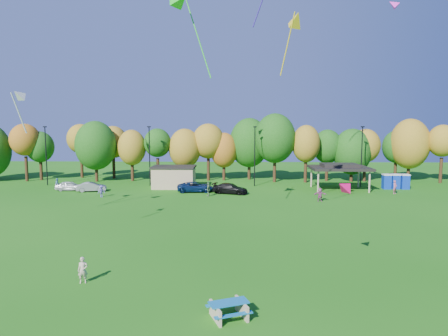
{
  "coord_description": "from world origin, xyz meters",
  "views": [
    {
      "loc": [
        -0.78,
        -20.2,
        9.31
      ],
      "look_at": [
        -1.59,
        6.0,
        6.46
      ],
      "focal_mm": 32.0,
      "sensor_mm": 36.0,
      "label": 1
    }
  ],
  "objects_px": {
    "picnic_table": "(229,309)",
    "car_b": "(92,187)",
    "porta_potties": "(396,181)",
    "kite_flyer": "(83,270)",
    "car_c": "(195,187)",
    "car_d": "(230,189)",
    "car_a": "(70,186)"
  },
  "relations": [
    {
      "from": "porta_potties",
      "to": "car_b",
      "type": "distance_m",
      "value": 43.58
    },
    {
      "from": "kite_flyer",
      "to": "car_b",
      "type": "bearing_deg",
      "value": 94.44
    },
    {
      "from": "porta_potties",
      "to": "picnic_table",
      "type": "distance_m",
      "value": 46.25
    },
    {
      "from": "kite_flyer",
      "to": "car_a",
      "type": "xyz_separation_m",
      "value": [
        -14.59,
        32.82,
        -0.11
      ]
    },
    {
      "from": "picnic_table",
      "to": "car_d",
      "type": "bearing_deg",
      "value": 68.9
    },
    {
      "from": "car_c",
      "to": "kite_flyer",
      "type": "bearing_deg",
      "value": 168.87
    },
    {
      "from": "car_b",
      "to": "picnic_table",
      "type": "bearing_deg",
      "value": -165.06
    },
    {
      "from": "picnic_table",
      "to": "car_c",
      "type": "distance_m",
      "value": 36.67
    },
    {
      "from": "kite_flyer",
      "to": "car_c",
      "type": "height_order",
      "value": "kite_flyer"
    },
    {
      "from": "picnic_table",
      "to": "kite_flyer",
      "type": "bearing_deg",
      "value": 133.14
    },
    {
      "from": "porta_potties",
      "to": "kite_flyer",
      "type": "distance_m",
      "value": 48.13
    },
    {
      "from": "car_b",
      "to": "car_c",
      "type": "bearing_deg",
      "value": -103.46
    },
    {
      "from": "kite_flyer",
      "to": "car_d",
      "type": "height_order",
      "value": "kite_flyer"
    },
    {
      "from": "porta_potties",
      "to": "car_c",
      "type": "distance_m",
      "value": 29.07
    },
    {
      "from": "picnic_table",
      "to": "kite_flyer",
      "type": "xyz_separation_m",
      "value": [
        -8.68,
        4.05,
        0.31
      ]
    },
    {
      "from": "porta_potties",
      "to": "kite_flyer",
      "type": "xyz_separation_m",
      "value": [
        -32.21,
        -35.76,
        -0.31
      ]
    },
    {
      "from": "picnic_table",
      "to": "car_b",
      "type": "xyz_separation_m",
      "value": [
        -19.9,
        36.18,
        0.18
      ]
    },
    {
      "from": "picnic_table",
      "to": "kite_flyer",
      "type": "height_order",
      "value": "kite_flyer"
    },
    {
      "from": "car_d",
      "to": "car_b",
      "type": "bearing_deg",
      "value": 104.06
    },
    {
      "from": "car_a",
      "to": "car_b",
      "type": "height_order",
      "value": "car_a"
    },
    {
      "from": "porta_potties",
      "to": "kite_flyer",
      "type": "bearing_deg",
      "value": -132.01
    },
    {
      "from": "car_b",
      "to": "car_d",
      "type": "distance_m",
      "value": 19.46
    },
    {
      "from": "porta_potties",
      "to": "picnic_table",
      "type": "relative_size",
      "value": 1.6
    },
    {
      "from": "porta_potties",
      "to": "car_a",
      "type": "bearing_deg",
      "value": -176.4
    },
    {
      "from": "porta_potties",
      "to": "car_c",
      "type": "height_order",
      "value": "porta_potties"
    },
    {
      "from": "porta_potties",
      "to": "car_b",
      "type": "bearing_deg",
      "value": -175.22
    },
    {
      "from": "car_c",
      "to": "car_a",
      "type": "bearing_deg",
      "value": 82.96
    },
    {
      "from": "kite_flyer",
      "to": "car_d",
      "type": "distance_m",
      "value": 32.05
    },
    {
      "from": "car_d",
      "to": "car_a",
      "type": "bearing_deg",
      "value": 102.84
    },
    {
      "from": "car_c",
      "to": "car_d",
      "type": "relative_size",
      "value": 1.05
    },
    {
      "from": "porta_potties",
      "to": "car_d",
      "type": "height_order",
      "value": "porta_potties"
    },
    {
      "from": "picnic_table",
      "to": "car_d",
      "type": "distance_m",
      "value": 35.03
    }
  ]
}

